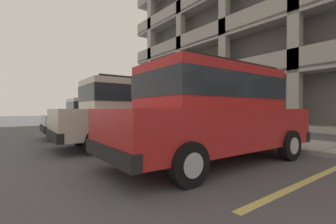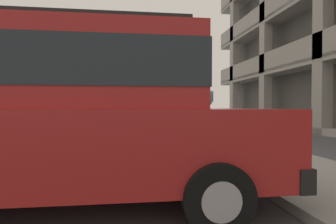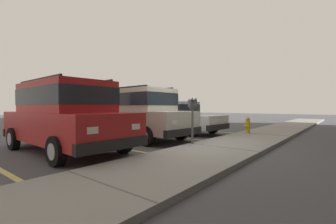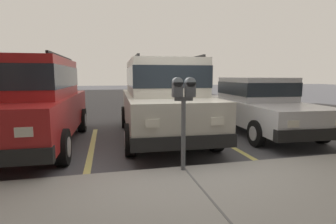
% 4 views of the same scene
% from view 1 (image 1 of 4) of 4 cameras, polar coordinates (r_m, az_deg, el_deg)
% --- Properties ---
extents(ground_plane, '(80.00, 80.00, 0.10)m').
position_cam_1_polar(ground_plane, '(8.49, 6.65, -7.25)').
color(ground_plane, '#4C4C51').
extents(sidewalk, '(40.00, 2.20, 0.12)m').
position_cam_1_polar(sidewalk, '(9.42, 12.40, -5.80)').
color(sidewalk, gray).
rests_on(sidewalk, ground_plane).
extents(parking_stall_lines, '(12.42, 4.80, 0.01)m').
position_cam_1_polar(parking_stall_lines, '(6.43, 7.13, -9.32)').
color(parking_stall_lines, '#DBD16B').
rests_on(parking_stall_lines, ground_plane).
extents(silver_suv, '(2.14, 4.84, 2.03)m').
position_cam_1_polar(silver_suv, '(7.14, -8.56, 0.41)').
color(silver_suv, beige).
rests_on(silver_suv, ground_plane).
extents(red_sedan, '(2.01, 4.57, 1.54)m').
position_cam_1_polar(red_sedan, '(9.69, -16.76, -1.13)').
color(red_sedan, silver).
rests_on(red_sedan, ground_plane).
extents(dark_hatchback, '(2.11, 4.83, 2.03)m').
position_cam_1_polar(dark_hatchback, '(4.88, 11.14, 0.30)').
color(dark_hatchback, red).
rests_on(dark_hatchback, ground_plane).
extents(parking_meter_near, '(0.35, 0.12, 1.45)m').
position_cam_1_polar(parking_meter_near, '(8.63, 8.52, 1.19)').
color(parking_meter_near, '#595B60').
rests_on(parking_meter_near, sidewalk).
extents(parking_garage, '(32.00, 10.00, 16.25)m').
position_cam_1_polar(parking_garage, '(19.35, 36.10, 19.90)').
color(parking_garage, '#54514D').
rests_on(parking_garage, ground_plane).
extents(fire_hydrant, '(0.30, 0.30, 0.70)m').
position_cam_1_polar(fire_hydrant, '(12.07, -4.64, -2.45)').
color(fire_hydrant, gold).
rests_on(fire_hydrant, sidewalk).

